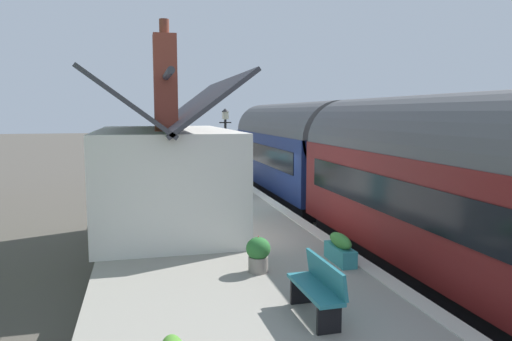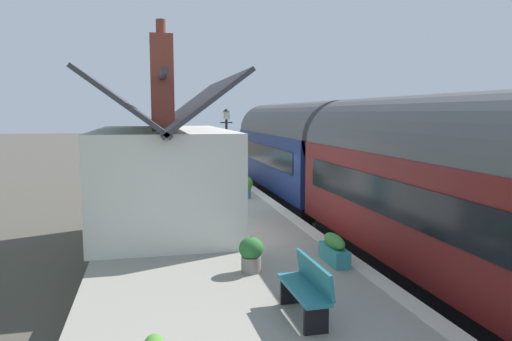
{
  "view_description": "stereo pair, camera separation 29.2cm",
  "coord_description": "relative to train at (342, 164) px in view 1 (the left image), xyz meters",
  "views": [
    {
      "loc": [
        -16.57,
        5.59,
        3.91
      ],
      "look_at": [
        0.24,
        1.5,
        1.81
      ],
      "focal_mm": 33.59,
      "sensor_mm": 36.0,
      "label": 1
    },
    {
      "loc": [
        -16.63,
        5.31,
        3.91
      ],
      "look_at": [
        0.24,
        1.5,
        1.81
      ],
      "focal_mm": 33.59,
      "sensor_mm": 36.0,
      "label": 2
    }
  ],
  "objects": [
    {
      "name": "planter_bench_left",
      "position": [
        7.32,
        5.36,
        -0.88
      ],
      "size": [
        0.69,
        0.69,
        1.01
      ],
      "color": "#9E5138",
      "rests_on": "platform"
    },
    {
      "name": "planter_bench_right",
      "position": [
        -5.81,
        4.31,
        -1.04
      ],
      "size": [
        0.48,
        0.48,
        0.74
      ],
      "color": "gray",
      "rests_on": "platform"
    },
    {
      "name": "rail_far",
      "position": [
        1.97,
        0.72,
        -2.15
      ],
      "size": [
        52.0,
        0.08,
        0.14
      ],
      "primitive_type": "cube",
      "color": "gray",
      "rests_on": "ground"
    },
    {
      "name": "rail_near",
      "position": [
        1.97,
        -0.72,
        -2.15
      ],
      "size": [
        52.0,
        0.08,
        0.14
      ],
      "primitive_type": "cube",
      "color": "gray",
      "rests_on": "ground"
    },
    {
      "name": "bench_platform_end",
      "position": [
        -8.04,
        3.92,
        -0.94
      ],
      "size": [
        1.41,
        0.47,
        0.88
      ],
      "color": "#26727F",
      "rests_on": "platform"
    },
    {
      "name": "ground_plane",
      "position": [
        1.97,
        0.9,
        -2.22
      ],
      "size": [
        160.0,
        160.0,
        0.0
      ],
      "primitive_type": "plane",
      "color": "#4C473F"
    },
    {
      "name": "bench_near_building",
      "position": [
        7.2,
        4.08,
        -0.94
      ],
      "size": [
        1.41,
        0.47,
        0.88
      ],
      "color": "#26727F",
      "rests_on": "platform"
    },
    {
      "name": "bench_by_lamp",
      "position": [
        10.59,
        4.2,
        -0.94
      ],
      "size": [
        1.42,
        0.49,
        0.88
      ],
      "color": "#26727F",
      "rests_on": "platform"
    },
    {
      "name": "lamp_post_platform",
      "position": [
        4.96,
        3.04,
        0.9
      ],
      "size": [
        0.32,
        0.5,
        3.27
      ],
      "color": "black",
      "rests_on": "platform"
    },
    {
      "name": "planter_by_door",
      "position": [
        -5.63,
        2.51,
        -1.12
      ],
      "size": [
        1.0,
        0.32,
        0.61
      ],
      "color": "teal",
      "rests_on": "platform"
    },
    {
      "name": "station_building",
      "position": [
        -1.07,
        5.82,
        0.05
      ],
      "size": [
        7.15,
        3.78,
        5.36
      ],
      "color": "white",
      "rests_on": "platform"
    },
    {
      "name": "platform",
      "position": [
        1.97,
        4.69,
        -1.82
      ],
      "size": [
        32.0,
        5.58,
        0.81
      ],
      "primitive_type": "cube",
      "color": "gray",
      "rests_on": "ground"
    },
    {
      "name": "bench_mid_platform",
      "position": [
        12.48,
        3.98,
        -0.94
      ],
      "size": [
        1.4,
        0.44,
        0.88
      ],
      "color": "#26727F",
      "rests_on": "platform"
    },
    {
      "name": "planter_corner_building",
      "position": [
        6.38,
        6.66,
        -0.91
      ],
      "size": [
        0.64,
        0.64,
        0.97
      ],
      "color": "black",
      "rests_on": "platform"
    },
    {
      "name": "planter_under_sign",
      "position": [
        2.2,
        2.78,
        -0.97
      ],
      "size": [
        0.5,
        0.5,
        0.81
      ],
      "color": "teal",
      "rests_on": "platform"
    },
    {
      "name": "platform_edge_coping",
      "position": [
        1.97,
        2.08,
        -1.4
      ],
      "size": [
        32.0,
        0.36,
        0.02
      ],
      "primitive_type": "cube",
      "color": "beige",
      "rests_on": "platform"
    },
    {
      "name": "train",
      "position": [
        0.0,
        0.0,
        0.0
      ],
      "size": [
        21.68,
        2.73,
        4.32
      ],
      "color": "black",
      "rests_on": "ground"
    }
  ]
}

